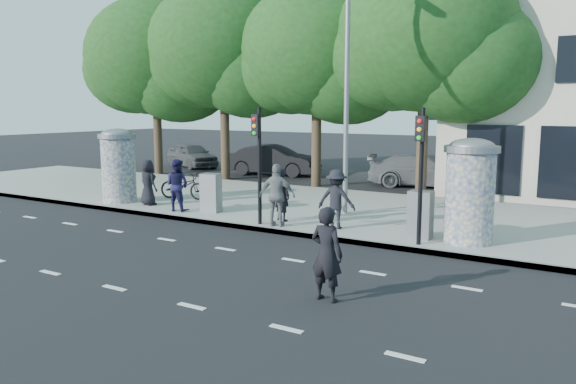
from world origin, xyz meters
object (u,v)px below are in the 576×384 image
Objects in this scene: ped_e at (277,195)px; car_left at (192,155)px; cabinet_left at (211,193)px; bicycle at (183,186)px; car_right at (423,171)px; ad_column_left at (118,164)px; car_mid at (273,160)px; traffic_pole_near at (258,154)px; ped_c at (177,185)px; traffic_pole_far at (421,162)px; ped_a at (148,182)px; street_lamp at (346,67)px; cabinet_right at (420,215)px; ped_d at (336,199)px; man_road at (327,254)px; ad_column_right at (470,188)px; ped_b at (282,195)px.

ped_e is 0.42× the size of car_left.
ped_e reaches higher than cabinet_left.
bicycle is 0.45× the size of car_left.
car_left is at bearing 68.17° from car_right.
ped_e reaches higher than car_right.
car_mid is (-0.19, 10.69, -0.74)m from ad_column_left.
traffic_pole_near is 3.75m from ped_c.
ped_e is (-4.20, 0.06, -1.18)m from traffic_pole_far.
bicycle is (0.18, 1.60, -0.30)m from ped_a.
ped_a is 5.80m from ped_e.
traffic_pole_near is at bearing -160.07° from car_mid.
ped_a is 1.26× the size of cabinet_left.
street_lamp is 6.38× the size of cabinet_right.
traffic_pole_near reaches higher than ped_d.
ad_column_left is 12.27m from man_road.
ad_column_right is 3.66m from ped_d.
ad_column_right is at bearing -99.09° from man_road.
cabinet_right is (9.77, 0.01, -0.17)m from ped_a.
street_lamp is 4.43× the size of ped_e.
ped_d is at bearing 166.56° from car_right.
ad_column_left is 1.49× the size of man_road.
ped_a is at bearing 16.43° from ped_b.
street_lamp is 4.65× the size of ped_c.
ped_e is 1.44× the size of cabinet_right.
traffic_pole_near is 1.92× the size of man_road.
bicycle is 1.51× the size of cabinet_left.
ad_column_right is 5.81m from street_lamp.
car_left is (-14.45, 9.32, -4.07)m from street_lamp.
car_mid is at bearing -68.53° from ped_a.
ped_e is at bearing -5.16° from ad_column_left.
traffic_pole_near is 4.80m from traffic_pole_far.
car_left is at bearing 119.39° from ad_column_left.
ad_column_left is 1.47× the size of ped_e.
cabinet_right is (8.13, 0.32, -0.23)m from ped_c.
car_right reaches higher than cabinet_left.
car_left is 6.30m from car_mid.
cabinet_right is (4.61, 0.72, -1.45)m from traffic_pole_near.
ad_column_left is 2.45m from bicycle.
man_road is 1.41× the size of cabinet_left.
cabinet_right is (4.01, 0.66, -0.28)m from ped_e.
traffic_pole_near is 0.69× the size of car_right.
man_road is 16.07m from car_right.
ad_column_right reaches higher than ped_d.
ped_a is 1.00× the size of ped_b.
ped_a is 5.47m from ped_b.
man_road is (-0.28, -4.44, -1.34)m from traffic_pole_far.
car_mid is (-6.79, 11.40, -1.44)m from traffic_pole_near.
car_right is at bearing -45.81° from bicycle.
ped_e is (-5.20, -0.85, -0.48)m from ad_column_right.
traffic_pole_near is 1.78× the size of bicycle.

